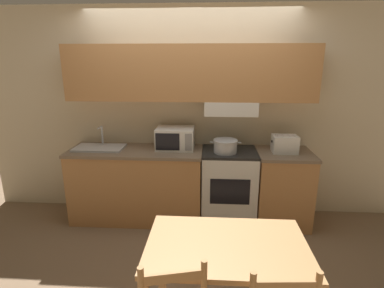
% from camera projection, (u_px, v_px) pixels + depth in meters
% --- Properties ---
extents(ground_plane, '(16.00, 16.00, 0.00)m').
position_uv_depth(ground_plane, '(191.00, 207.00, 4.06)').
color(ground_plane, '#7F664C').
extents(wall_back, '(5.25, 0.38, 2.55)m').
position_uv_depth(wall_back, '(191.00, 96.00, 3.59)').
color(wall_back, beige).
rests_on(wall_back, ground_plane).
extents(lower_counter_main, '(1.59, 0.60, 0.90)m').
position_uv_depth(lower_counter_main, '(138.00, 184.00, 3.70)').
color(lower_counter_main, '#B27A47').
rests_on(lower_counter_main, ground_plane).
extents(lower_counter_right_stub, '(0.64, 0.60, 0.90)m').
position_uv_depth(lower_counter_right_stub, '(282.00, 188.00, 3.59)').
color(lower_counter_right_stub, '#B27A47').
rests_on(lower_counter_right_stub, ground_plane).
extents(stove_range, '(0.64, 0.56, 0.90)m').
position_uv_depth(stove_range, '(228.00, 186.00, 3.64)').
color(stove_range, silver).
rests_on(stove_range, ground_plane).
extents(cooking_pot, '(0.36, 0.28, 0.15)m').
position_uv_depth(cooking_pot, '(225.00, 146.00, 3.44)').
color(cooking_pot, '#B7BABF').
rests_on(cooking_pot, stove_range).
extents(microwave, '(0.45, 0.36, 0.25)m').
position_uv_depth(microwave, '(175.00, 138.00, 3.59)').
color(microwave, silver).
rests_on(microwave, lower_counter_main).
extents(toaster, '(0.29, 0.21, 0.20)m').
position_uv_depth(toaster, '(285.00, 144.00, 3.44)').
color(toaster, silver).
rests_on(toaster, lower_counter_right_stub).
extents(sink_basin, '(0.58, 0.33, 0.26)m').
position_uv_depth(sink_basin, '(99.00, 147.00, 3.60)').
color(sink_basin, '#B7BABF').
rests_on(sink_basin, lower_counter_main).
extents(dining_table, '(1.09, 0.70, 0.73)m').
position_uv_depth(dining_table, '(226.00, 258.00, 2.04)').
color(dining_table, '#B27F4C').
rests_on(dining_table, ground_plane).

